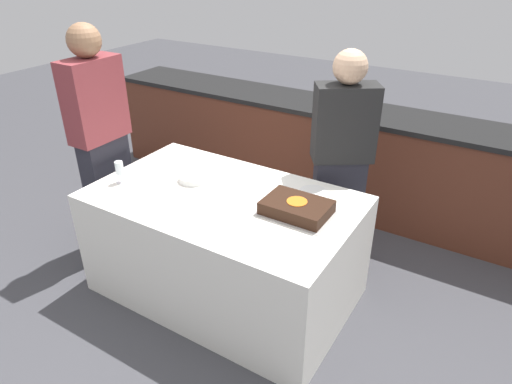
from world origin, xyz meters
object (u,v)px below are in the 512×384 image
Objects in this scene: wine_glass at (119,169)px; person_cutting_cake at (341,161)px; plate_stack at (193,178)px; cake at (297,208)px; person_seated_left at (102,142)px.

wine_glass is 0.09× the size of person_cutting_cake.
plate_stack is at bearing 34.55° from wine_glass.
cake is 0.25× the size of person_seated_left.
wine_glass is at bearing -167.76° from cake.
cake is 0.67m from person_cutting_cake.
plate_stack is (-0.78, 0.02, -0.02)m from cake.
person_seated_left is at bearing -8.84° from person_cutting_cake.
wine_glass is (-0.39, -0.27, 0.08)m from plate_stack.
person_seated_left is at bearing -174.54° from plate_stack.
wine_glass is 0.43m from person_seated_left.
plate_stack is 1.30× the size of wine_glass.
cake is at bearing -87.90° from person_seated_left.
plate_stack is 0.11× the size of person_seated_left.
cake is 1.56m from person_seated_left.
person_seated_left is (-0.77, -0.07, 0.12)m from plate_stack.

